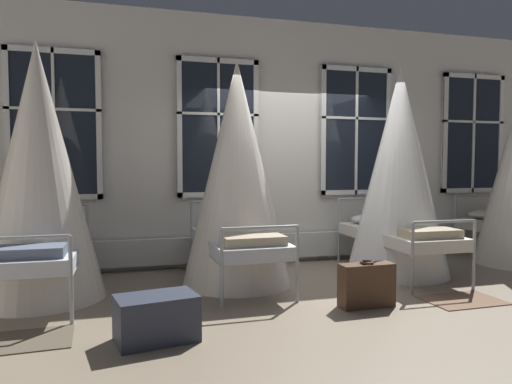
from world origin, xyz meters
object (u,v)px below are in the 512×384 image
object	(u,v)px
cot_second	(237,177)
travel_trunk	(156,318)
suitcase_dark	(367,285)
cot_third	(399,174)
cot_first	(39,175)

from	to	relation	value
cot_second	travel_trunk	xyz separation A→B (m)	(-1.08, -1.66, -1.11)
suitcase_dark	cot_third	bearing A→B (deg)	45.91
cot_second	travel_trunk	world-z (taller)	cot_second
travel_trunk	cot_third	bearing A→B (deg)	26.00
suitcase_dark	travel_trunk	xyz separation A→B (m)	(-2.12, -0.37, -0.03)
cot_second	cot_third	xyz separation A→B (m)	(2.16, -0.07, 0.02)
cot_third	cot_second	bearing A→B (deg)	88.93
suitcase_dark	cot_second	bearing A→B (deg)	127.65
cot_first	suitcase_dark	distance (m)	3.61
cot_first	travel_trunk	distance (m)	2.24
cot_third	travel_trunk	world-z (taller)	cot_third
cot_first	cot_third	size ratio (longest dim) A/B	1.01
cot_second	suitcase_dark	xyz separation A→B (m)	(1.03, -1.29, -1.07)
cot_third	travel_trunk	xyz separation A→B (m)	(-3.25, -1.58, -1.13)
cot_first	travel_trunk	world-z (taller)	cot_first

